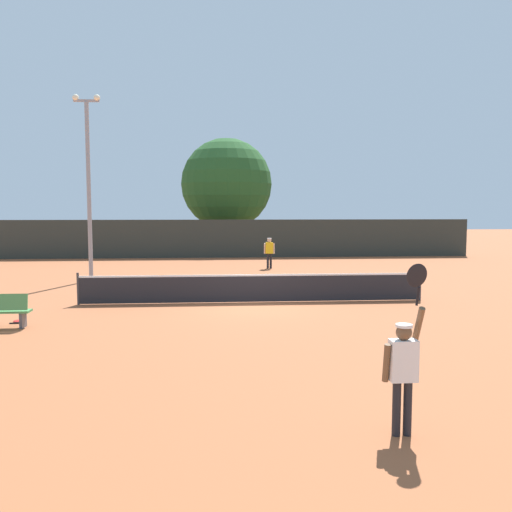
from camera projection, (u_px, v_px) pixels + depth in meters
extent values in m
plane|color=#9E5633|center=(253.00, 302.00, 18.23)|extent=(120.00, 120.00, 0.00)
cube|color=#232328|center=(253.00, 289.00, 18.19)|extent=(11.67, 0.03, 0.91)
cube|color=white|center=(253.00, 275.00, 18.15)|extent=(11.67, 0.04, 0.06)
cylinder|color=#333338|center=(78.00, 289.00, 17.74)|extent=(0.08, 0.08, 1.07)
cylinder|color=#333338|center=(420.00, 285.00, 18.63)|extent=(0.08, 0.08, 1.07)
cube|color=#2D332D|center=(235.00, 239.00, 34.68)|extent=(31.08, 0.12, 2.46)
cube|color=white|center=(403.00, 360.00, 7.47)|extent=(0.38, 0.22, 0.58)
sphere|color=brown|center=(404.00, 332.00, 7.43)|extent=(0.22, 0.22, 0.22)
cylinder|color=white|center=(404.00, 326.00, 7.42)|extent=(0.23, 0.23, 0.04)
cylinder|color=black|center=(396.00, 408.00, 7.52)|extent=(0.12, 0.12, 0.79)
cylinder|color=black|center=(408.00, 408.00, 7.54)|extent=(0.12, 0.12, 0.79)
cylinder|color=brown|center=(386.00, 363.00, 7.45)|extent=(0.09, 0.17, 0.56)
cylinder|color=brown|center=(419.00, 324.00, 7.53)|extent=(0.09, 0.31, 0.54)
cylinder|color=black|center=(418.00, 296.00, 7.55)|extent=(0.04, 0.11, 0.28)
ellipsoid|color=black|center=(417.00, 275.00, 7.58)|extent=(0.30, 0.13, 0.36)
cube|color=yellow|center=(269.00, 248.00, 28.34)|extent=(0.38, 0.22, 0.59)
sphere|color=beige|center=(269.00, 240.00, 28.31)|extent=(0.23, 0.23, 0.23)
cylinder|color=white|center=(269.00, 238.00, 28.30)|extent=(0.24, 0.24, 0.04)
cylinder|color=black|center=(268.00, 261.00, 28.40)|extent=(0.12, 0.12, 0.80)
cylinder|color=black|center=(271.00, 261.00, 28.41)|extent=(0.12, 0.12, 0.80)
cylinder|color=beige|center=(265.00, 248.00, 28.33)|extent=(0.09, 0.17, 0.57)
cylinder|color=beige|center=(274.00, 248.00, 28.36)|extent=(0.09, 0.16, 0.57)
sphere|color=#CCE033|center=(302.00, 288.00, 21.33)|extent=(0.07, 0.07, 0.07)
cylinder|color=black|center=(15.00, 323.00, 14.83)|extent=(0.28, 0.04, 0.04)
ellipsoid|color=red|center=(19.00, 321.00, 15.15)|extent=(0.28, 0.36, 0.04)
cube|color=#4C4C51|center=(23.00, 319.00, 14.36)|extent=(0.08, 0.36, 0.45)
cylinder|color=gray|center=(89.00, 193.00, 23.36)|extent=(0.18, 0.18, 7.77)
cube|color=gray|center=(86.00, 101.00, 23.01)|extent=(1.10, 0.10, 0.10)
sphere|color=#F2EDCC|center=(76.00, 97.00, 22.96)|extent=(0.28, 0.28, 0.28)
sphere|color=#F2EDCC|center=(97.00, 98.00, 23.03)|extent=(0.28, 0.28, 0.28)
cylinder|color=brown|center=(227.00, 234.00, 40.04)|extent=(0.56, 0.56, 2.47)
sphere|color=#235123|center=(227.00, 184.00, 39.71)|extent=(6.74, 6.74, 6.74)
cube|color=red|center=(311.00, 242.00, 41.57)|extent=(2.15, 4.31, 0.90)
cube|color=#2D333D|center=(312.00, 232.00, 41.20)|extent=(1.83, 2.30, 0.64)
cylinder|color=black|center=(298.00, 244.00, 42.92)|extent=(0.22, 0.60, 0.60)
cylinder|color=black|center=(319.00, 244.00, 43.05)|extent=(0.22, 0.60, 0.60)
cylinder|color=black|center=(303.00, 247.00, 40.14)|extent=(0.22, 0.60, 0.60)
cylinder|color=black|center=(326.00, 247.00, 40.27)|extent=(0.22, 0.60, 0.60)
cube|color=red|center=(354.00, 240.00, 43.76)|extent=(2.07, 4.27, 0.90)
cube|color=#2D333D|center=(355.00, 231.00, 43.40)|extent=(1.79, 2.27, 0.64)
cylinder|color=black|center=(340.00, 243.00, 45.12)|extent=(0.22, 0.60, 0.60)
cylinder|color=black|center=(360.00, 242.00, 45.25)|extent=(0.22, 0.60, 0.60)
cylinder|color=black|center=(348.00, 245.00, 42.34)|extent=(0.22, 0.60, 0.60)
cylinder|color=black|center=(369.00, 245.00, 42.47)|extent=(0.22, 0.60, 0.60)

